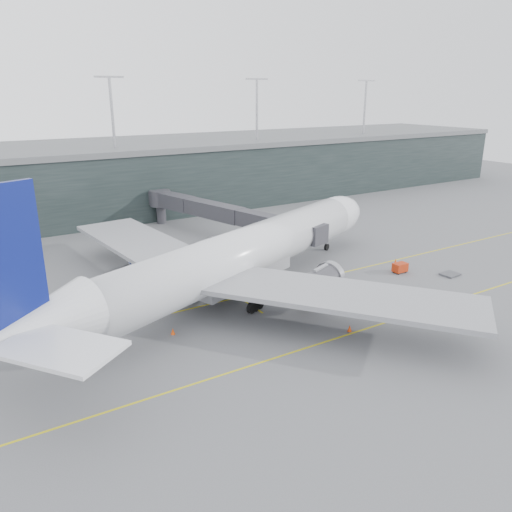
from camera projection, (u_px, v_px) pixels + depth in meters
ground at (193, 295)px, 68.04m from camera, size 320.00×320.00×0.00m
taxiline_a at (206, 305)px, 64.80m from camera, size 160.00×0.25×0.02m
taxiline_b at (274, 358)px, 51.87m from camera, size 160.00×0.25×0.02m
taxiline_lead_main at (170, 251)px, 86.69m from camera, size 0.25×60.00×0.02m
terminal at (83, 179)px, 112.51m from camera, size 240.00×36.00×29.00m
main_aircraft at (242, 255)px, 67.20m from camera, size 66.99×61.90×19.57m
jet_bridge at (216, 209)px, 94.67m from camera, size 15.10×45.08×6.99m
gse_cart at (400, 267)px, 76.21m from camera, size 2.21×1.41×1.50m
baggage_dolly at (450, 274)px, 75.28m from camera, size 2.82×2.33×0.27m
uld_a at (138, 270)px, 74.87m from camera, size 2.32×2.12×1.71m
uld_b at (137, 269)px, 75.03m from camera, size 2.19×1.76×1.97m
uld_c at (159, 267)px, 76.22m from camera, size 2.03×1.69×1.72m
cone_nose at (396, 261)px, 80.53m from camera, size 0.47×0.47×0.75m
cone_wing_stbd at (350, 328)px, 57.61m from camera, size 0.50×0.50×0.80m
cone_wing_port at (228, 258)px, 81.93m from camera, size 0.44×0.44×0.71m
cone_tail at (173, 331)px, 56.90m from camera, size 0.49×0.49×0.78m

